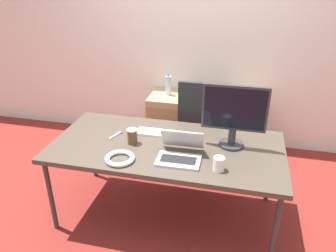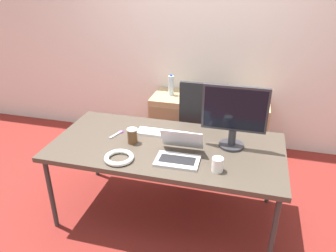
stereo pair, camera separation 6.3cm
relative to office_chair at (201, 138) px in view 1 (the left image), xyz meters
name	(u,v)px [view 1 (the left image)]	position (x,y,z in m)	size (l,w,h in m)	color
ground_plane	(167,213)	(-0.19, -0.78, -0.40)	(14.00, 14.00, 0.00)	maroon
wall_back	(198,36)	(-0.19, 0.75, 0.90)	(10.00, 0.05, 2.60)	silver
desk	(167,149)	(-0.19, -0.78, 0.28)	(1.88, 0.92, 0.71)	#473D33
office_chair	(201,138)	(0.00, 0.00, 0.00)	(0.56, 0.57, 1.06)	#232326
cabinet_left	(168,120)	(-0.47, 0.46, -0.06)	(0.41, 0.50, 0.66)	tan
cabinet_right	(245,128)	(0.45, 0.46, -0.06)	(0.41, 0.50, 0.66)	tan
water_bottle	(168,85)	(-0.47, 0.47, 0.38)	(0.06, 0.06, 0.25)	silver
laptop_center	(180,153)	(-0.04, -0.95, 0.36)	(0.33, 0.32, 0.20)	silver
monitor	(234,114)	(0.32, -0.67, 0.59)	(0.50, 0.20, 0.51)	#2D2D33
keyboard	(162,133)	(-0.27, -0.61, 0.33)	(0.45, 0.13, 0.02)	silver
coffee_cup_white	(219,164)	(0.26, -1.05, 0.37)	(0.08, 0.08, 0.10)	white
coffee_cup_brown	(132,136)	(-0.47, -0.82, 0.38)	(0.08, 0.08, 0.13)	brown
cable_coil	(120,158)	(-0.47, -1.09, 0.34)	(0.22, 0.22, 0.04)	white
scissors	(117,134)	(-0.65, -0.71, 0.32)	(0.08, 0.17, 0.01)	#B2B2B7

